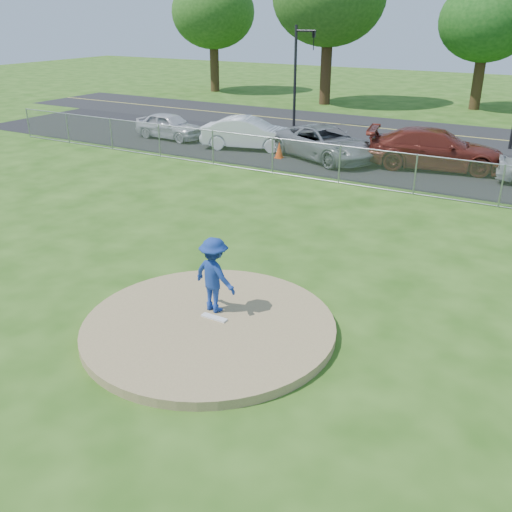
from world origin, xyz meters
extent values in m
plane|color=#234C10|center=(0.00, 10.00, 0.00)|extent=(120.00, 120.00, 0.00)
cylinder|color=#90794F|center=(0.00, 0.00, 0.10)|extent=(5.40, 5.40, 0.20)
cube|color=white|center=(0.00, 0.20, 0.22)|extent=(0.60, 0.15, 0.04)
cube|color=gray|center=(0.00, 12.00, 0.75)|extent=(40.00, 0.06, 1.50)
cube|color=black|center=(0.00, 16.50, 0.01)|extent=(50.00, 8.00, 0.01)
cube|color=black|center=(0.00, 24.00, 0.00)|extent=(60.00, 7.00, 0.01)
cylinder|color=#362513|center=(-22.00, 33.00, 2.10)|extent=(0.74, 0.74, 4.20)
ellipsoid|color=#1E4C14|center=(-22.00, 33.00, 6.22)|extent=(6.72, 6.72, 5.71)
cylinder|color=#332012|center=(-11.00, 31.00, 2.45)|extent=(0.78, 0.78, 4.90)
cylinder|color=#352413|center=(-1.00, 34.00, 1.92)|extent=(0.72, 0.72, 3.85)
ellipsoid|color=#164913|center=(-1.00, 34.00, 5.70)|extent=(6.16, 6.16, 5.24)
ellipsoid|color=#164913|center=(-1.00, 34.00, 6.78)|extent=(5.42, 5.42, 4.61)
cylinder|color=black|center=(-9.00, 22.00, 2.80)|extent=(0.16, 0.16, 5.60)
cylinder|color=black|center=(-8.40, 22.00, 5.30)|extent=(1.20, 0.12, 0.12)
imported|color=black|center=(-7.92, 22.00, 4.80)|extent=(0.16, 0.20, 1.00)
imported|color=navy|center=(-0.20, 0.55, 1.05)|extent=(1.20, 0.83, 1.70)
cone|color=#FB450D|center=(-6.02, 14.53, 0.38)|extent=(0.38, 0.38, 0.75)
imported|color=silver|center=(-13.14, 15.50, 0.69)|extent=(4.06, 1.85, 1.35)
imported|color=white|center=(-8.23, 15.50, 0.77)|extent=(4.88, 2.80, 1.52)
imported|color=gray|center=(-4.13, 15.39, 0.75)|extent=(5.87, 4.39, 1.48)
imported|color=maroon|center=(0.67, 16.23, 0.85)|extent=(6.16, 3.49, 1.68)
camera|label=1|loc=(6.18, -8.66, 6.31)|focal=40.00mm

